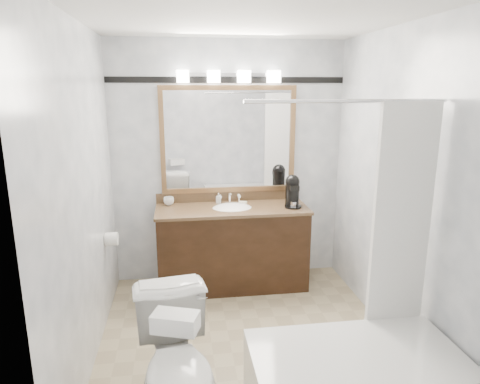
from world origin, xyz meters
name	(u,v)px	position (x,y,z in m)	size (l,w,h in m)	color
room	(248,193)	(0.00, 0.00, 1.25)	(2.42, 2.62, 2.52)	tan
vanity	(232,245)	(0.00, 1.02, 0.44)	(1.53, 0.58, 0.97)	black
mirror	(229,140)	(0.00, 1.28, 1.50)	(1.40, 0.04, 1.10)	#956B43
vanity_light_bar	(229,76)	(0.00, 1.23, 2.13)	(1.02, 0.14, 0.12)	silver
accent_stripe	(228,80)	(0.00, 1.29, 2.10)	(2.40, 0.01, 0.06)	black
bathtub	(357,374)	(0.55, -0.90, 0.28)	(1.30, 0.75, 1.96)	white
tp_roll	(112,239)	(-1.14, 0.66, 0.70)	(0.12, 0.12, 0.11)	white
toilet	(178,369)	(-0.56, -0.87, 0.41)	(0.46, 0.81, 0.82)	white
tissue_box	(175,322)	(-0.56, -1.12, 0.87)	(0.23, 0.13, 0.10)	white
coffee_maker	(292,190)	(0.61, 0.97, 1.02)	(0.17, 0.21, 0.33)	black
cup_left	(169,201)	(-0.63, 1.20, 0.89)	(0.11, 0.11, 0.08)	white
soap_bottle_a	(219,198)	(-0.12, 1.21, 0.90)	(0.05, 0.05, 0.11)	white
soap_bar	(243,203)	(0.13, 1.13, 0.86)	(0.08, 0.05, 0.03)	beige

